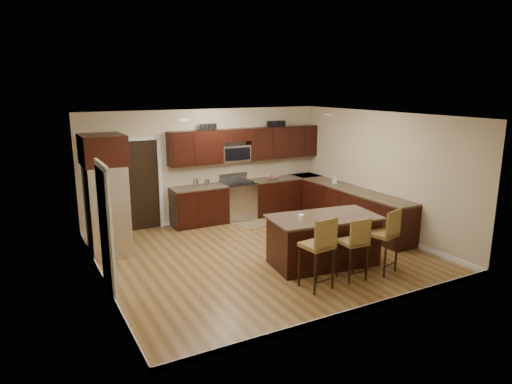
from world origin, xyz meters
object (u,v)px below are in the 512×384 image
stool_right (386,234)px  stool_left (320,245)px  range (238,200)px  stool_mid (355,242)px  refrigerator (106,194)px  island (323,242)px

stool_right → stool_left: bearing=164.8°
range → stool_left: stool_left is taller
stool_mid → refrigerator: refrigerator is taller
stool_left → stool_right: size_ratio=1.05×
stool_left → stool_mid: size_ratio=1.10×
range → stool_left: size_ratio=0.92×
range → stool_left: 4.31m
island → stool_left: (-0.71, -0.85, 0.33)m
island → stool_left: size_ratio=1.74×
island → stool_mid: bearing=-80.8°
stool_left → refrigerator: (-2.67, 3.27, 0.45)m
range → island: size_ratio=0.53×
range → stool_mid: size_ratio=1.01×
stool_right → refrigerator: 5.26m
stool_mid → stool_left: bearing=-177.4°
stool_mid → refrigerator: 4.75m
island → stool_left: 1.16m
stool_left → refrigerator: bearing=123.0°
stool_right → refrigerator: size_ratio=0.49×
stool_right → stool_mid: bearing=164.5°
range → stool_mid: range is taller
island → stool_right: (0.72, -0.85, 0.29)m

